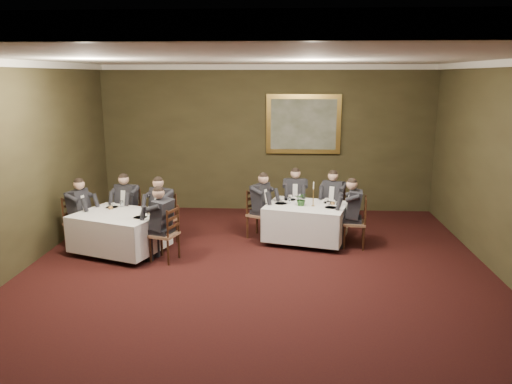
# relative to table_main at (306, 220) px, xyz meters

# --- Properties ---
(ground) EXTENTS (10.00, 10.00, 0.00)m
(ground) POSITION_rel_table_main_xyz_m (-0.88, -2.53, -0.45)
(ground) COLOR black
(ground) RESTS_ON ground
(ceiling) EXTENTS (8.00, 10.00, 0.10)m
(ceiling) POSITION_rel_table_main_xyz_m (-0.88, -2.53, 3.05)
(ceiling) COLOR silver
(ceiling) RESTS_ON back_wall
(back_wall) EXTENTS (8.00, 0.10, 3.50)m
(back_wall) POSITION_rel_table_main_xyz_m (-0.88, 2.47, 1.30)
(back_wall) COLOR #332D19
(back_wall) RESTS_ON ground
(crown_molding) EXTENTS (8.00, 10.00, 0.12)m
(crown_molding) POSITION_rel_table_main_xyz_m (-0.88, -2.53, 2.99)
(crown_molding) COLOR white
(crown_molding) RESTS_ON back_wall
(table_main) EXTENTS (1.79, 1.53, 0.67)m
(table_main) POSITION_rel_table_main_xyz_m (0.00, 0.00, 0.00)
(table_main) COLOR black
(table_main) RESTS_ON ground
(table_second) EXTENTS (1.88, 1.66, 0.67)m
(table_second) POSITION_rel_table_main_xyz_m (-3.48, -0.84, 0.00)
(table_second) COLOR black
(table_second) RESTS_ON ground
(chair_main_backleft) EXTENTS (0.46, 0.44, 1.00)m
(chair_main_backleft) POSITION_rel_table_main_xyz_m (-0.20, 0.87, -0.17)
(chair_main_backleft) COLOR #886145
(chair_main_backleft) RESTS_ON ground
(diner_main_backleft) EXTENTS (0.43, 0.50, 1.35)m
(diner_main_backleft) POSITION_rel_table_main_xyz_m (-0.20, 0.85, 0.06)
(diner_main_backleft) COLOR black
(diner_main_backleft) RESTS_ON chair_main_backleft
(chair_main_backright) EXTENTS (0.57, 0.55, 1.00)m
(chair_main_backright) POSITION_rel_table_main_xyz_m (0.60, 0.66, -0.17)
(chair_main_backright) COLOR #886145
(chair_main_backright) RESTS_ON ground
(diner_main_backright) EXTENTS (0.55, 0.60, 1.35)m
(diner_main_backright) POSITION_rel_table_main_xyz_m (0.59, 0.65, 0.06)
(diner_main_backright) COLOR black
(diner_main_backright) RESTS_ON chair_main_backright
(chair_main_endleft) EXTENTS (0.58, 0.58, 1.00)m
(chair_main_endleft) POSITION_rel_table_main_xyz_m (-0.94, 0.25, -0.17)
(chair_main_endleft) COLOR #886145
(chair_main_endleft) RESTS_ON ground
(diner_main_endleft) EXTENTS (0.61, 0.58, 1.35)m
(diner_main_endleft) POSITION_rel_table_main_xyz_m (-0.93, 0.24, 0.06)
(diner_main_endleft) COLOR black
(diner_main_endleft) RESTS_ON chair_main_endleft
(chair_main_endright) EXTENTS (0.47, 0.49, 1.00)m
(chair_main_endright) POSITION_rel_table_main_xyz_m (0.94, -0.25, -0.17)
(chair_main_endright) COLOR #886145
(chair_main_endright) RESTS_ON ground
(diner_main_endright) EXTENTS (0.53, 0.46, 1.35)m
(diner_main_endright) POSITION_rel_table_main_xyz_m (0.93, -0.24, 0.06)
(diner_main_endright) COLOR black
(diner_main_endright) RESTS_ON chair_main_endright
(chair_sec_backleft) EXTENTS (0.52, 0.51, 1.00)m
(chair_sec_backleft) POSITION_rel_table_main_xyz_m (-3.60, 0.06, -0.17)
(chair_sec_backleft) COLOR #886145
(chair_sec_backleft) RESTS_ON ground
(diner_sec_backleft) EXTENTS (0.49, 0.56, 1.35)m
(diner_sec_backleft) POSITION_rel_table_main_xyz_m (-3.60, 0.05, 0.06)
(diner_sec_backleft) COLOR black
(diner_sec_backleft) RESTS_ON chair_sec_backleft
(chair_sec_backright) EXTENTS (0.59, 0.59, 1.00)m
(chair_sec_backright) POSITION_rel_table_main_xyz_m (-2.81, -0.23, -0.17)
(chair_sec_backright) COLOR #886145
(chair_sec_backright) RESTS_ON ground
(diner_sec_backright) EXTENTS (0.59, 0.62, 1.35)m
(diner_sec_backright) POSITION_rel_table_main_xyz_m (-2.81, -0.24, 0.06)
(diner_sec_backright) COLOR black
(diner_sec_backright) RESTS_ON chair_sec_backright
(chair_sec_endright) EXTENTS (0.53, 0.55, 1.00)m
(chair_sec_endright) POSITION_rel_table_main_xyz_m (-2.55, -1.18, -0.17)
(chair_sec_endright) COLOR #886145
(chair_sec_endright) RESTS_ON ground
(diner_sec_endright) EXTENTS (0.58, 0.53, 1.35)m
(diner_sec_endright) POSITION_rel_table_main_xyz_m (-2.56, -1.18, 0.06)
(diner_sec_endright) COLOR black
(diner_sec_endright) RESTS_ON chair_sec_endright
(chair_sec_endleft) EXTENTS (0.51, 0.53, 1.00)m
(chair_sec_endleft) POSITION_rel_table_main_xyz_m (-4.41, -0.51, -0.17)
(chair_sec_endleft) COLOR #886145
(chair_sec_endleft) RESTS_ON ground
(diner_sec_endleft) EXTENTS (0.56, 0.50, 1.35)m
(diner_sec_endleft) POSITION_rel_table_main_xyz_m (-4.40, -0.51, 0.06)
(diner_sec_endleft) COLOR black
(diner_sec_endleft) RESTS_ON chair_sec_endleft
(centerpiece) EXTENTS (0.30, 0.28, 0.28)m
(centerpiece) POSITION_rel_table_main_xyz_m (-0.09, -0.06, 0.46)
(centerpiece) COLOR #2D5926
(centerpiece) RESTS_ON table_main
(candlestick) EXTENTS (0.07, 0.07, 0.50)m
(candlestick) POSITION_rel_table_main_xyz_m (0.13, -0.08, 0.50)
(candlestick) COLOR #B98938
(candlestick) RESTS_ON table_main
(place_setting_table_main) EXTENTS (0.33, 0.31, 0.14)m
(place_setting_table_main) POSITION_rel_table_main_xyz_m (-0.26, 0.44, 0.35)
(place_setting_table_main) COLOR white
(place_setting_table_main) RESTS_ON table_main
(place_setting_table_second) EXTENTS (0.33, 0.31, 0.14)m
(place_setting_table_second) POSITION_rel_table_main_xyz_m (-3.71, -0.36, 0.35)
(place_setting_table_second) COLOR white
(place_setting_table_second) RESTS_ON table_second
(painting) EXTENTS (1.77, 0.09, 1.41)m
(painting) POSITION_rel_table_main_xyz_m (0.00, 2.41, 1.67)
(painting) COLOR #D8B94F
(painting) RESTS_ON back_wall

